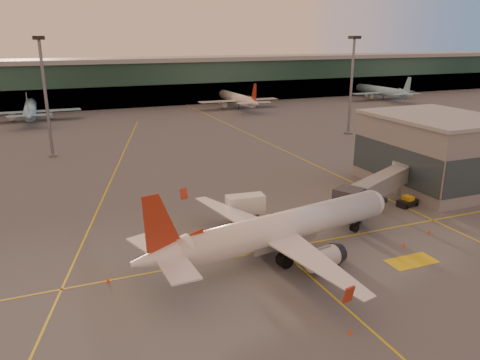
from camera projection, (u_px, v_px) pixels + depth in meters
name	position (u px, v px, depth m)	size (l,w,h in m)	color
ground	(260.00, 274.00, 52.42)	(600.00, 600.00, 0.00)	#4C4F54
taxi_markings	(127.00, 176.00, 89.04)	(100.12, 173.00, 0.01)	yellow
terminal	(102.00, 83.00, 175.07)	(400.00, 20.00, 17.60)	#19382D
gate_building	(435.00, 151.00, 81.67)	(18.40, 22.40, 12.60)	slate
mast_west_near	(45.00, 89.00, 99.04)	(2.40, 2.40, 25.60)	slate
mast_east_near	(352.00, 78.00, 122.83)	(2.40, 2.40, 25.60)	slate
distant_aircraft_row	(45.00, 120.00, 148.99)	(290.00, 34.00, 13.00)	#80B6D6
main_airplane	(278.00, 230.00, 55.52)	(35.85, 32.53, 10.87)	white
jet_bridge	(383.00, 184.00, 71.83)	(21.35, 12.53, 5.53)	slate
catering_truck	(246.00, 207.00, 66.11)	(5.57, 2.92, 4.16)	#AF4519
gpu_cart	(334.00, 255.00, 55.72)	(2.46, 1.78, 1.30)	gold
pushback_tug	(408.00, 202.00, 73.13)	(3.55, 2.35, 1.69)	black
cone_nose	(429.00, 232.00, 63.20)	(0.41, 0.41, 0.52)	#EE3D0C
cone_tail	(108.00, 280.00, 50.68)	(0.38, 0.38, 0.48)	#EE3D0C
cone_wing_right	(350.00, 331.00, 41.96)	(0.39, 0.39, 0.50)	#EE3D0C
cone_wing_left	(230.00, 210.00, 71.19)	(0.43, 0.43, 0.55)	#EE3D0C
cone_fwd	(404.00, 244.00, 59.30)	(0.43, 0.43, 0.54)	#EE3D0C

